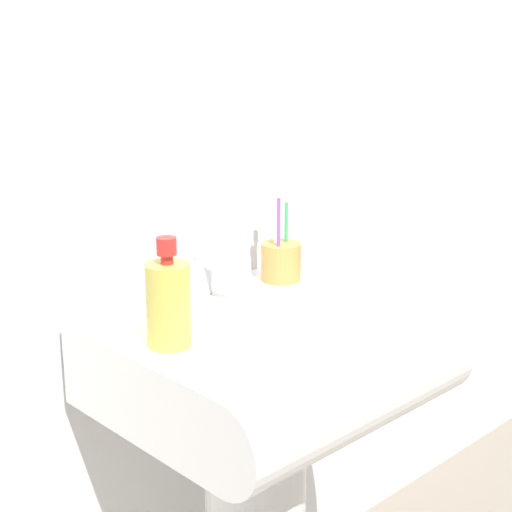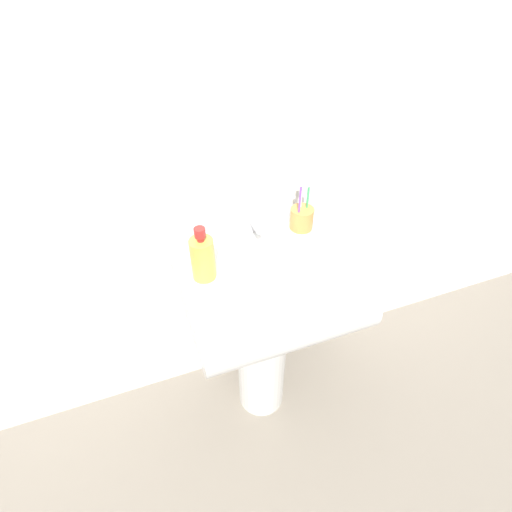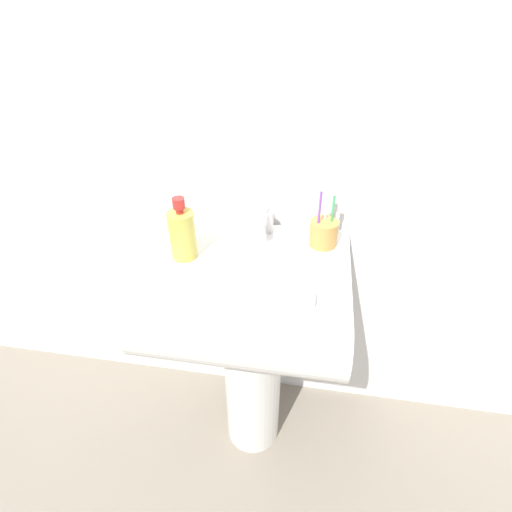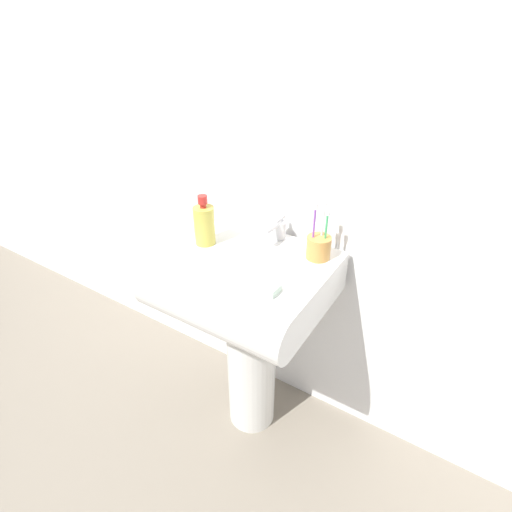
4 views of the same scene
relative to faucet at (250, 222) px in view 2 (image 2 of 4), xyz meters
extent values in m
plane|color=gray|center=(-0.01, -0.16, -0.85)|extent=(6.00, 6.00, 0.00)
cube|color=white|center=(-0.01, 0.10, 0.35)|extent=(5.00, 0.05, 2.40)
cylinder|color=white|center=(-0.01, -0.16, -0.52)|extent=(0.19, 0.19, 0.66)
cube|color=white|center=(-0.01, -0.16, -0.12)|extent=(0.53, 0.42, 0.15)
cylinder|color=white|center=(-0.01, -0.37, -0.12)|extent=(0.53, 0.15, 0.15)
cylinder|color=silver|center=(0.00, 0.01, -0.01)|extent=(0.05, 0.05, 0.07)
cylinder|color=silver|center=(0.00, -0.04, 0.02)|extent=(0.02, 0.10, 0.02)
cube|color=silver|center=(0.00, 0.01, 0.04)|extent=(0.01, 0.06, 0.01)
cylinder|color=#D19347|center=(0.17, -0.03, 0.00)|extent=(0.08, 0.08, 0.08)
cylinder|color=purple|center=(0.16, -0.04, 0.05)|extent=(0.01, 0.01, 0.16)
cube|color=white|center=(0.16, -0.04, 0.14)|extent=(0.01, 0.01, 0.02)
cylinder|color=#3FB266|center=(0.19, -0.03, 0.04)|extent=(0.01, 0.01, 0.14)
cube|color=white|center=(0.19, -0.03, 0.13)|extent=(0.01, 0.01, 0.02)
cylinder|color=white|center=(0.17, -0.02, 0.05)|extent=(0.01, 0.01, 0.16)
cube|color=white|center=(0.17, -0.02, 0.14)|extent=(0.01, 0.01, 0.02)
cylinder|color=gold|center=(-0.20, -0.16, 0.03)|extent=(0.07, 0.07, 0.14)
cylinder|color=red|center=(-0.20, -0.16, 0.10)|extent=(0.02, 0.02, 0.01)
cylinder|color=red|center=(-0.20, -0.16, 0.12)|extent=(0.03, 0.03, 0.03)
cube|color=silver|center=(0.13, -0.29, -0.03)|extent=(0.06, 0.05, 0.02)
camera|label=1|loc=(-0.91, -1.10, 0.44)|focal=55.00mm
camera|label=2|loc=(-0.36, -1.03, 0.79)|focal=28.00mm
camera|label=3|loc=(0.14, -1.03, 0.60)|focal=28.00mm
camera|label=4|loc=(0.61, -1.10, 0.66)|focal=28.00mm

